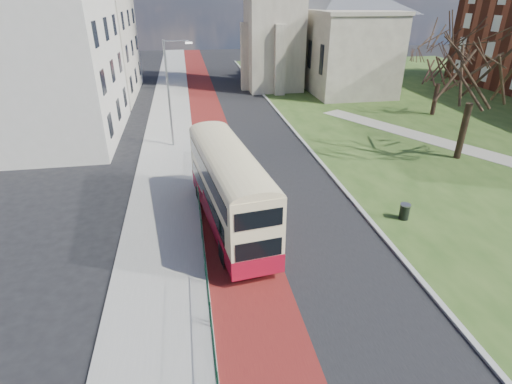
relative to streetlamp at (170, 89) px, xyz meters
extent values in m
plane|color=black|center=(4.35, -18.00, -4.59)|extent=(160.00, 160.00, 0.00)
cube|color=black|center=(5.85, 2.00, -4.59)|extent=(9.00, 120.00, 0.01)
cube|color=#591414|center=(3.15, 2.00, -4.59)|extent=(3.40, 120.00, 0.01)
cube|color=gray|center=(-0.65, 2.00, -4.53)|extent=(4.00, 120.00, 0.12)
cube|color=#999993|center=(1.35, 2.00, -4.53)|extent=(0.25, 120.00, 0.13)
cube|color=#999993|center=(10.45, 4.00, -4.53)|extent=(0.25, 80.00, 0.13)
cube|color=#2D4A1A|center=(30.35, 4.00, -4.57)|extent=(40.00, 80.00, 0.04)
cylinder|color=#0B3321|center=(1.40, -14.00, -3.49)|extent=(0.04, 24.00, 0.04)
cylinder|color=#0B3321|center=(1.40, -14.00, -4.44)|extent=(0.04, 24.00, 0.04)
cube|color=gray|center=(20.85, 20.00, -0.09)|extent=(9.00, 18.00, 9.00)
cube|color=beige|center=(-9.65, 4.00, 1.66)|extent=(10.00, 14.00, 12.50)
cube|color=#B6AC9A|center=(-9.65, 20.00, 0.91)|extent=(10.00, 16.00, 11.00)
cylinder|color=gray|center=(-0.15, 0.00, -0.47)|extent=(0.16, 0.16, 8.00)
cylinder|color=gray|center=(0.75, 0.00, 3.43)|extent=(1.80, 0.10, 0.10)
cube|color=silver|center=(1.65, 0.00, 3.28)|extent=(0.50, 0.18, 0.12)
cube|color=maroon|center=(2.93, -13.14, -3.67)|extent=(3.54, 10.20, 0.91)
cube|color=beige|center=(2.93, -13.14, -1.90)|extent=(3.51, 10.15, 2.63)
cube|color=black|center=(1.77, -13.01, -2.71)|extent=(1.08, 8.14, 0.86)
cube|color=black|center=(4.03, -12.73, -2.71)|extent=(1.08, 8.14, 0.86)
cube|color=black|center=(1.80, -13.28, -1.35)|extent=(1.18, 8.93, 0.82)
cube|color=black|center=(4.06, -13.00, -1.35)|extent=(1.18, 8.93, 0.82)
cube|color=black|center=(2.32, -8.21, -2.71)|extent=(2.03, 0.33, 0.95)
cube|color=black|center=(2.32, -8.21, -1.35)|extent=(2.03, 0.33, 0.82)
cube|color=orange|center=(2.32, -8.21, -0.83)|extent=(1.62, 0.30, 0.27)
cylinder|color=black|center=(1.48, -9.90, -4.12)|extent=(0.39, 0.97, 0.94)
cylinder|color=black|center=(3.54, -9.64, -4.12)|extent=(0.39, 0.97, 0.94)
cylinder|color=black|center=(2.28, -16.25, -4.12)|extent=(0.39, 0.97, 0.94)
cylinder|color=black|center=(4.34, -15.99, -4.12)|extent=(0.39, 0.97, 0.94)
cylinder|color=black|center=(20.82, -6.31, -2.49)|extent=(0.62, 0.62, 4.12)
cylinder|color=black|center=(25.74, 4.99, -3.01)|extent=(0.44, 0.44, 3.10)
cylinder|color=black|center=(12.35, -14.00, -4.13)|extent=(0.57, 0.57, 0.84)
cylinder|color=gray|center=(12.35, -14.00, -3.69)|extent=(0.61, 0.61, 0.06)
camera|label=1|loc=(1.13, -31.21, 6.49)|focal=28.00mm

